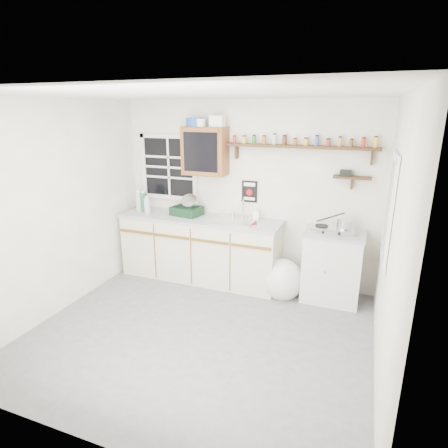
% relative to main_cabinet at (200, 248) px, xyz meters
% --- Properties ---
extents(room, '(3.64, 3.24, 2.54)m').
position_rel_main_cabinet_xyz_m(room, '(0.58, -1.30, 0.79)').
color(room, '#555558').
rests_on(room, ground).
extents(main_cabinet, '(2.31, 0.63, 0.92)m').
position_rel_main_cabinet_xyz_m(main_cabinet, '(0.00, 0.00, 0.00)').
color(main_cabinet, beige).
rests_on(main_cabinet, floor).
extents(right_cabinet, '(0.73, 0.57, 0.91)m').
position_rel_main_cabinet_xyz_m(right_cabinet, '(1.83, 0.03, -0.01)').
color(right_cabinet, silver).
rests_on(right_cabinet, floor).
extents(sink, '(0.52, 0.44, 0.29)m').
position_rel_main_cabinet_xyz_m(sink, '(0.54, 0.01, 0.47)').
color(sink, '#BCBCC1').
rests_on(sink, main_cabinet).
extents(upper_cabinet, '(0.60, 0.32, 0.65)m').
position_rel_main_cabinet_xyz_m(upper_cabinet, '(0.03, 0.14, 1.36)').
color(upper_cabinet, '#5A3716').
rests_on(upper_cabinet, wall_back).
extents(upper_cabinet_clutter, '(0.54, 0.24, 0.14)m').
position_rel_main_cabinet_xyz_m(upper_cabinet_clutter, '(0.01, 0.14, 1.75)').
color(upper_cabinet_clutter, '#18489E').
rests_on(upper_cabinet_clutter, upper_cabinet).
extents(spice_shelf, '(1.91, 0.18, 0.35)m').
position_rel_main_cabinet_xyz_m(spice_shelf, '(1.31, 0.21, 1.47)').
color(spice_shelf, black).
rests_on(spice_shelf, wall_back).
extents(secondary_shelf, '(0.45, 0.16, 0.24)m').
position_rel_main_cabinet_xyz_m(secondary_shelf, '(1.94, 0.22, 1.12)').
color(secondary_shelf, black).
rests_on(secondary_shelf, wall_back).
extents(warning_sign, '(0.22, 0.02, 0.30)m').
position_rel_main_cabinet_xyz_m(warning_sign, '(0.63, 0.29, 0.82)').
color(warning_sign, black).
rests_on(warning_sign, wall_back).
extents(window_back, '(0.93, 0.03, 0.98)m').
position_rel_main_cabinet_xyz_m(window_back, '(-0.62, 0.29, 1.09)').
color(window_back, black).
rests_on(window_back, wall_back).
extents(window_right, '(0.03, 0.78, 1.08)m').
position_rel_main_cabinet_xyz_m(window_right, '(2.37, -0.75, 0.99)').
color(window_right, black).
rests_on(window_right, wall_back).
extents(water_bottles, '(0.27, 0.15, 0.31)m').
position_rel_main_cabinet_xyz_m(water_bottles, '(-0.91, -0.01, 0.59)').
color(water_bottles, '#ACBDCA').
rests_on(water_bottles, main_cabinet).
extents(dish_rack, '(0.45, 0.37, 0.31)m').
position_rel_main_cabinet_xyz_m(dish_rack, '(-0.20, 0.05, 0.56)').
color(dish_rack, black).
rests_on(dish_rack, main_cabinet).
extents(soap_bottle, '(0.10, 0.10, 0.18)m').
position_rel_main_cabinet_xyz_m(soap_bottle, '(0.78, 0.15, 0.55)').
color(soap_bottle, silver).
rests_on(soap_bottle, main_cabinet).
extents(rag, '(0.18, 0.17, 0.02)m').
position_rel_main_cabinet_xyz_m(rag, '(0.77, -0.04, 0.47)').
color(rag, maroon).
rests_on(rag, main_cabinet).
extents(hotplate, '(0.54, 0.32, 0.08)m').
position_rel_main_cabinet_xyz_m(hotplate, '(1.80, 0.01, 0.48)').
color(hotplate, '#BCBCC1').
rests_on(hotplate, right_cabinet).
extents(saucepan, '(0.44, 0.22, 0.19)m').
position_rel_main_cabinet_xyz_m(saucepan, '(1.93, 0.01, 0.57)').
color(saucepan, '#BCBCC1').
rests_on(saucepan, hotplate).
extents(trash_bag, '(0.48, 0.43, 0.55)m').
position_rel_main_cabinet_xyz_m(trash_bag, '(1.24, -0.13, -0.23)').
color(trash_bag, silver).
rests_on(trash_bag, floor).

